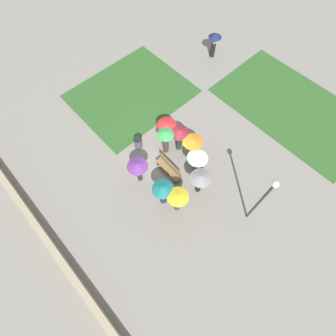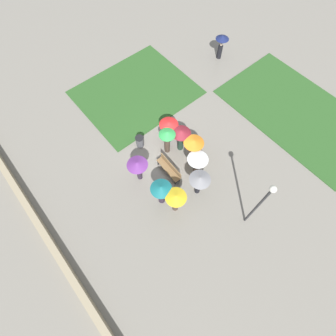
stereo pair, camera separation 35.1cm
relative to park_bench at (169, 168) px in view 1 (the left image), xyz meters
name	(u,v)px [view 1 (the left image)]	position (x,y,z in m)	size (l,w,h in m)	color
ground_plane	(166,150)	(-1.26, 0.88, -0.47)	(90.00, 90.00, 0.00)	gray
lawn_patch_near	(131,94)	(-6.44, 2.28, -0.44)	(6.60, 7.81, 0.06)	#2D5B26
lawn_patch_far	(292,107)	(2.18, 9.73, -0.44)	(10.20, 6.24, 0.06)	#2D5B26
parapet_wall	(48,241)	(-1.26, -7.57, -0.20)	(45.00, 0.35, 0.55)	tan
park_bench	(169,168)	(0.00, 0.00, 0.00)	(1.88, 0.49, 0.90)	brown
lamp_post	(264,197)	(5.00, 1.27, 2.46)	(0.32, 0.32, 4.60)	#2D2D30
trash_bin	(138,143)	(-2.68, -0.18, -0.06)	(0.53, 0.53, 0.82)	#4C4C51
crowd_person_red	(167,128)	(-1.82, 1.48, 0.82)	(1.16, 1.16, 1.85)	#282D47
crowd_person_orange	(192,144)	(0.10, 1.74, 0.89)	(1.20, 1.20, 1.88)	#47382D
crowd_person_yellow	(178,199)	(1.97, -1.25, 0.90)	(1.14, 1.14, 1.91)	#47382D
crowd_person_white	(197,160)	(1.01, 1.22, 0.85)	(1.20, 1.20, 1.74)	#47382D
crowd_person_maroon	(179,135)	(-0.87, 1.64, 0.89)	(1.15, 1.15, 1.87)	#1E3328
crowd_person_green	(166,138)	(-1.26, 0.88, 0.95)	(0.99, 0.99, 2.01)	#47382D
crowd_person_teal	(163,191)	(1.12, -1.53, 0.94)	(1.15, 1.15, 1.96)	#2D2333
crowd_person_grey	(200,179)	(2.01, 0.42, 0.98)	(1.19, 1.19, 1.85)	black
crowd_person_purple	(138,167)	(-0.85, -1.60, 1.01)	(1.18, 1.18, 1.86)	#2D2333
lone_walker_far_path	(214,41)	(-5.19, 9.45, 0.86)	(0.98, 0.98, 1.90)	black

